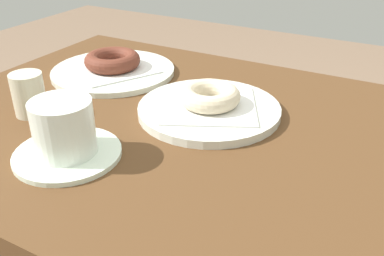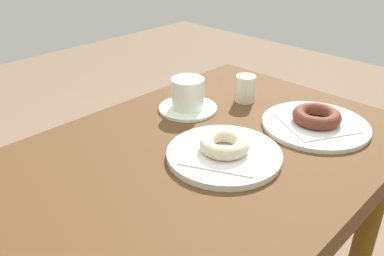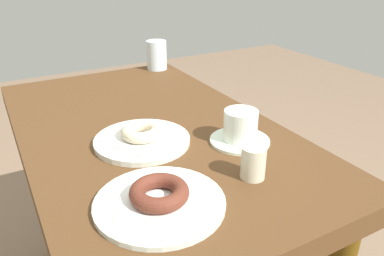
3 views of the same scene
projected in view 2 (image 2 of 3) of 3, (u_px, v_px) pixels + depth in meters
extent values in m
cube|color=#51331B|center=(176.00, 176.00, 0.78)|extent=(1.06, 0.62, 0.05)
cylinder|color=#573A0C|center=(362.00, 247.00, 1.10)|extent=(0.06, 0.06, 0.65)
cylinder|color=#573A0C|center=(227.00, 177.00, 1.39)|extent=(0.06, 0.06, 0.65)
cylinder|color=silver|center=(224.00, 154.00, 0.79)|extent=(0.23, 0.23, 0.01)
cube|color=white|center=(224.00, 151.00, 0.79)|extent=(0.19, 0.19, 0.00)
torus|color=beige|center=(224.00, 144.00, 0.78)|extent=(0.10, 0.10, 0.03)
cylinder|color=silver|center=(315.00, 125.00, 0.91)|extent=(0.24, 0.24, 0.01)
cube|color=white|center=(316.00, 122.00, 0.90)|extent=(0.19, 0.19, 0.00)
torus|color=#5E2B1D|center=(317.00, 116.00, 0.90)|extent=(0.11, 0.11, 0.03)
cylinder|color=silver|center=(188.00, 108.00, 0.99)|extent=(0.14, 0.14, 0.01)
cylinder|color=silver|center=(188.00, 93.00, 0.97)|extent=(0.08, 0.08, 0.07)
cylinder|color=black|center=(188.00, 80.00, 0.96)|extent=(0.07, 0.07, 0.00)
cylinder|color=beige|center=(245.00, 89.00, 1.02)|extent=(0.05, 0.05, 0.07)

